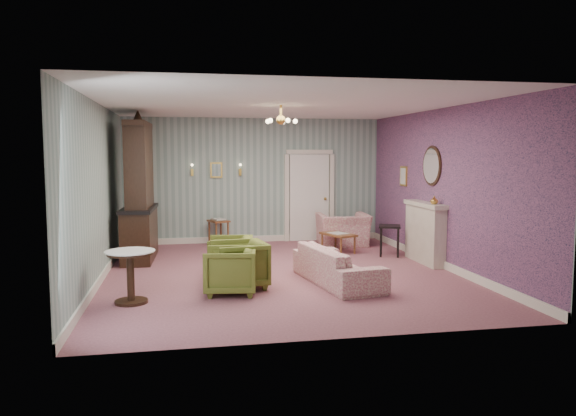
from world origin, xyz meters
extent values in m
plane|color=#975865|center=(0.00, 0.00, 0.00)|extent=(7.00, 7.00, 0.00)
plane|color=white|center=(0.00, 0.00, 2.90)|extent=(7.00, 7.00, 0.00)
plane|color=gray|center=(0.00, 3.50, 1.45)|extent=(6.00, 0.00, 6.00)
plane|color=gray|center=(0.00, -3.50, 1.45)|extent=(6.00, 0.00, 6.00)
plane|color=gray|center=(-3.00, 0.00, 1.45)|extent=(0.00, 7.00, 7.00)
plane|color=gray|center=(3.00, 0.00, 1.45)|extent=(0.00, 7.00, 7.00)
plane|color=#C1608F|center=(2.98, 0.00, 1.45)|extent=(0.00, 7.00, 7.00)
imported|color=olive|center=(-0.99, -1.25, 0.38)|extent=(0.80, 0.84, 0.76)
imported|color=olive|center=(-0.82, -0.91, 0.40)|extent=(0.84, 0.88, 0.81)
imported|color=olive|center=(-0.89, -0.12, 0.38)|extent=(0.78, 0.82, 0.76)
imported|color=#AA445E|center=(0.76, -0.91, 0.40)|extent=(0.90, 2.09, 0.79)
imported|color=#AA445E|center=(1.88, 2.56, 0.49)|extent=(1.15, 0.79, 0.97)
imported|color=gold|center=(2.84, 0.00, 1.23)|extent=(0.15, 0.15, 0.15)
cube|color=maroon|center=(1.83, 2.41, 0.48)|extent=(0.41, 0.28, 0.39)
camera|label=1|loc=(-1.65, -9.31, 2.09)|focal=34.31mm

